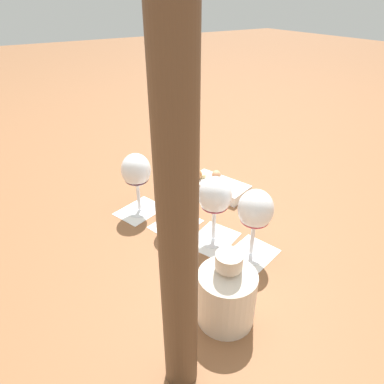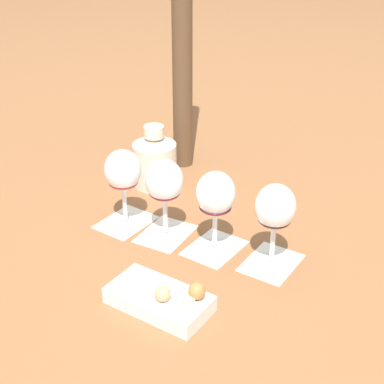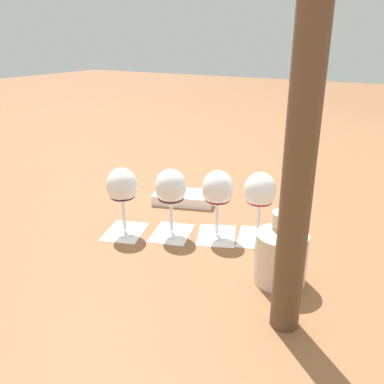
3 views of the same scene
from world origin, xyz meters
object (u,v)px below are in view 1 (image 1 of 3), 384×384
Objects in this scene: wine_glass_0 at (255,213)px; snack_dish at (217,186)px; wine_glass_1 at (215,199)px; umbrella_pole at (176,160)px; wine_glass_2 at (175,185)px; wine_glass_3 at (136,173)px; ceramic_vase at (227,292)px.

wine_glass_0 reaches higher than snack_dish.
snack_dish is (0.19, -0.14, -0.10)m from wine_glass_1.
wine_glass_2 is at bearing -28.60° from umbrella_pole.
umbrella_pole is (-0.35, 0.19, 0.26)m from wine_glass_2.
wine_glass_0 is at bearing -155.60° from wine_glass_3.
wine_glass_2 is at bearing 113.62° from snack_dish.
umbrella_pole is at bearing 119.66° from wine_glass_0.
wine_glass_3 is 1.11× the size of ceramic_vase.
wine_glass_0 is 0.21m from wine_glass_2.
wine_glass_3 reaches higher than snack_dish.
wine_glass_3 is 0.26m from snack_dish.
wine_glass_3 is at bearing -2.34° from ceramic_vase.
ceramic_vase is at bearing -67.61° from umbrella_pole.
snack_dish is 0.27× the size of umbrella_pole.
wine_glass_2 is 1.00× the size of wine_glass_3.
umbrella_pole reaches higher than wine_glass_3.
wine_glass_3 is 0.85× the size of snack_dish.
snack_dish is 0.68m from umbrella_pole.
wine_glass_3 is 0.41m from ceramic_vase.
ceramic_vase is 0.33m from umbrella_pole.
snack_dish is (0.28, -0.11, -0.10)m from wine_glass_0.
ceramic_vase reaches higher than snack_dish.
ceramic_vase is (-0.20, 0.11, -0.05)m from wine_glass_1.
wine_glass_2 is (0.10, 0.05, 0.00)m from wine_glass_1.
snack_dish is at bearing -95.71° from wine_glass_3.
wine_glass_1 reaches higher than snack_dish.
wine_glass_1 is at bearing -29.95° from ceramic_vase.
umbrella_pole is at bearing 138.73° from snack_dish.
umbrella_pole is at bearing 136.35° from wine_glass_1.
wine_glass_2 reaches higher than ceramic_vase.
wine_glass_0 is at bearing -156.70° from wine_glass_1.
ceramic_vase is (-0.41, 0.02, -0.05)m from wine_glass_3.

